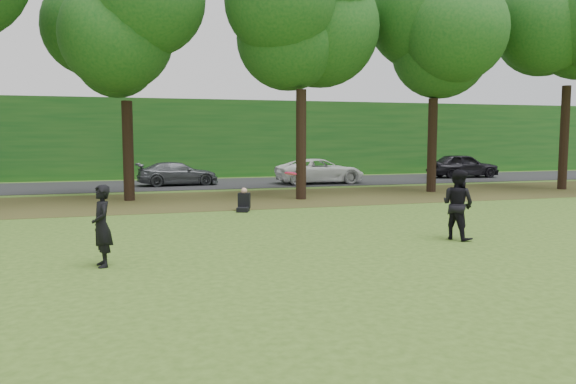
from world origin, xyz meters
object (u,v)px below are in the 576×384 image
at_px(seated_person, 244,202).
at_px(player_left, 102,226).
at_px(player_right, 458,205).
at_px(frisbee, 291,173).

bearing_deg(seated_person, player_left, -100.41).
height_order(player_right, seated_person, player_right).
xyz_separation_m(player_left, seated_person, (4.65, 7.57, -0.54)).
relative_size(player_left, player_right, 0.93).
bearing_deg(player_right, seated_person, 8.22).
xyz_separation_m(player_left, frisbee, (4.04, -0.08, 1.01)).
relative_size(player_left, frisbee, 4.59).
height_order(player_right, frisbee, frisbee).
height_order(player_left, frisbee, frisbee).
distance_m(player_left, player_right, 8.79).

